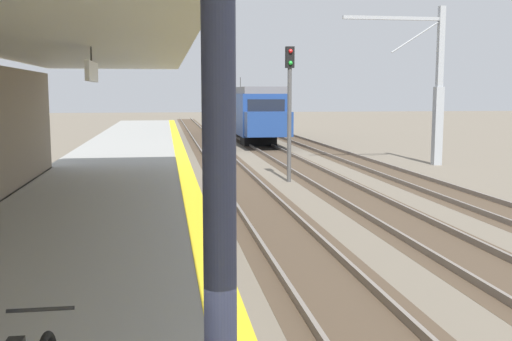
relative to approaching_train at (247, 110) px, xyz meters
The scene contains 7 objects.
station_platform 28.31m from the approaching_train, 106.03° to the right, with size 5.00×80.00×0.91m.
track_pair_nearest_platform 23.51m from the approaching_train, 98.36° to the right, with size 2.34×120.00×0.16m.
track_pair_middle 23.26m from the approaching_train, 90.01° to the right, with size 2.34×120.00×0.16m.
track_pair_far_side 23.50m from the approaching_train, 81.66° to the right, with size 2.34×120.00×0.16m.
approaching_train is the anchor object (origin of this frame).
rail_signal_post 22.51m from the approaching_train, 93.67° to the right, with size 0.32×0.34×5.20m.
catenary_pylon_far_side 19.20m from the approaching_train, 70.31° to the right, with size 5.00×0.40×7.50m.
Camera 1 is at (-0.90, -1.92, 3.42)m, focal length 41.94 mm.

